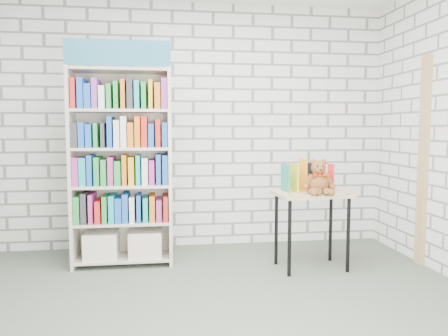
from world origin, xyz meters
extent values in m
plane|color=#4C5548|center=(0.00, 0.00, 0.00)|extent=(4.50, 4.50, 0.00)
cube|color=silver|center=(0.00, 2.00, 1.40)|extent=(4.50, 0.02, 2.80)
cube|color=silver|center=(0.00, -2.00, 1.40)|extent=(4.50, 0.02, 2.80)
cube|color=beige|center=(-1.23, 1.35, 0.98)|extent=(0.03, 0.38, 1.96)
cube|color=beige|center=(-0.29, 1.35, 0.98)|extent=(0.03, 0.38, 1.96)
cube|color=beige|center=(-0.76, 1.53, 0.98)|extent=(0.98, 0.02, 1.96)
cube|color=teal|center=(-0.76, 1.17, 2.08)|extent=(0.98, 0.02, 0.24)
cube|color=beige|center=(-0.76, 1.35, 0.07)|extent=(0.92, 0.36, 0.03)
cube|color=beige|center=(-0.76, 1.35, 0.44)|extent=(0.92, 0.36, 0.03)
cube|color=beige|center=(-0.76, 1.35, 0.81)|extent=(0.92, 0.36, 0.03)
cube|color=beige|center=(-0.76, 1.35, 1.18)|extent=(0.92, 0.36, 0.03)
cube|color=beige|center=(-0.76, 1.35, 1.55)|extent=(0.92, 0.36, 0.03)
cube|color=beige|center=(-0.76, 1.35, 1.94)|extent=(0.92, 0.36, 0.03)
cube|color=silver|center=(-0.98, 1.35, 0.21)|extent=(0.33, 0.32, 0.26)
cube|color=silver|center=(-0.54, 1.35, 0.21)|extent=(0.33, 0.32, 0.26)
cube|color=white|center=(-0.76, 1.34, 0.58)|extent=(0.92, 0.32, 0.26)
cube|color=purple|center=(-0.76, 1.34, 0.95)|extent=(0.92, 0.32, 0.26)
cube|color=#333338|center=(-0.76, 1.34, 1.32)|extent=(0.92, 0.32, 0.26)
cube|color=red|center=(-0.76, 1.34, 1.69)|extent=(0.92, 0.32, 0.26)
cube|color=tan|center=(1.08, 0.97, 0.74)|extent=(0.73, 0.53, 0.03)
cylinder|color=black|center=(0.80, 0.76, 0.36)|extent=(0.03, 0.03, 0.72)
cylinder|color=black|center=(0.77, 1.14, 0.36)|extent=(0.03, 0.03, 0.72)
cylinder|color=black|center=(1.39, 0.81, 0.36)|extent=(0.03, 0.03, 0.72)
cylinder|color=black|center=(1.36, 1.18, 0.36)|extent=(0.03, 0.03, 0.72)
cylinder|color=black|center=(0.81, 0.77, 0.75)|extent=(0.05, 0.05, 0.01)
cylinder|color=black|center=(1.38, 0.82, 0.75)|extent=(0.05, 0.05, 0.01)
cube|color=teal|center=(0.84, 1.07, 0.90)|extent=(0.03, 0.22, 0.29)
cube|color=yellow|center=(0.93, 1.08, 0.90)|extent=(0.03, 0.22, 0.29)
cube|color=#FFA21B|center=(1.03, 1.08, 0.90)|extent=(0.03, 0.22, 0.29)
cube|color=black|center=(1.12, 1.09, 0.90)|extent=(0.03, 0.22, 0.29)
cube|color=white|center=(1.22, 1.10, 0.90)|extent=(0.03, 0.22, 0.29)
cube|color=red|center=(1.31, 1.10, 0.90)|extent=(0.03, 0.22, 0.29)
ellipsoid|color=brown|center=(1.11, 0.89, 0.85)|extent=(0.20, 0.17, 0.20)
sphere|color=brown|center=(1.11, 0.88, 1.00)|extent=(0.14, 0.14, 0.14)
sphere|color=brown|center=(1.06, 0.90, 1.06)|extent=(0.05, 0.05, 0.05)
sphere|color=brown|center=(1.17, 0.89, 1.06)|extent=(0.05, 0.05, 0.05)
sphere|color=brown|center=(1.11, 0.83, 0.98)|extent=(0.06, 0.06, 0.06)
sphere|color=black|center=(1.08, 0.83, 1.02)|extent=(0.02, 0.02, 0.02)
sphere|color=black|center=(1.13, 0.82, 1.02)|extent=(0.02, 0.02, 0.02)
sphere|color=black|center=(1.11, 0.80, 0.99)|extent=(0.02, 0.02, 0.02)
cylinder|color=brown|center=(1.01, 0.88, 0.88)|extent=(0.10, 0.09, 0.14)
cylinder|color=brown|center=(1.21, 0.86, 0.88)|extent=(0.10, 0.08, 0.14)
sphere|color=brown|center=(0.98, 0.87, 0.82)|extent=(0.06, 0.06, 0.06)
sphere|color=brown|center=(1.24, 0.84, 0.82)|extent=(0.06, 0.06, 0.06)
cylinder|color=brown|center=(1.05, 0.80, 0.79)|extent=(0.09, 0.16, 0.08)
cylinder|color=brown|center=(1.16, 0.79, 0.79)|extent=(0.11, 0.16, 0.08)
sphere|color=brown|center=(1.02, 0.73, 0.79)|extent=(0.07, 0.07, 0.07)
sphere|color=brown|center=(1.18, 0.72, 0.79)|extent=(0.07, 0.07, 0.07)
cone|color=red|center=(1.08, 0.83, 0.94)|extent=(0.06, 0.06, 0.05)
cone|color=red|center=(1.14, 0.83, 0.94)|extent=(0.06, 0.06, 0.05)
sphere|color=red|center=(1.11, 0.83, 0.94)|extent=(0.03, 0.03, 0.03)
cube|color=tan|center=(2.23, 0.95, 1.05)|extent=(0.05, 0.12, 2.10)
camera|label=1|loc=(-0.34, -3.08, 1.37)|focal=35.00mm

